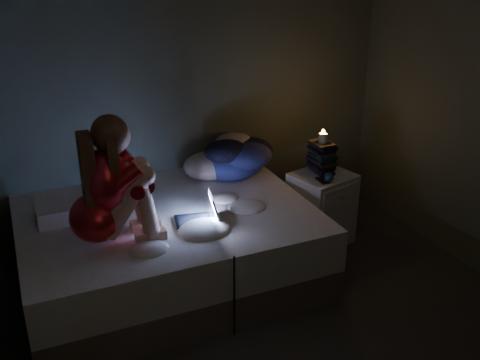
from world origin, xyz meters
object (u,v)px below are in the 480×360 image
candle (323,136)px  phone (318,180)px  laptop (196,208)px  bed (169,246)px  woman (92,182)px  nightstand (321,208)px

candle → phone: bearing=-126.8°
laptop → phone: laptop is taller
bed → candle: bearing=5.4°
woman → phone: size_ratio=6.33×
nightstand → candle: bearing=62.1°
woman → candle: (1.98, 0.39, -0.07)m
nightstand → candle: (0.02, 0.07, 0.64)m
bed → nightstand: size_ratio=3.38×
bed → phone: phone is taller
laptop → candle: 1.35m
candle → phone: 0.38m
bed → laptop: size_ratio=6.90×
woman → nightstand: size_ratio=1.39×
woman → phone: 1.91m
bed → woman: woman is taller
nightstand → phone: size_ratio=4.56×
woman → nightstand: woman is taller
bed → candle: size_ratio=26.96×
bed → nightstand: bearing=2.7°
laptop → phone: bearing=21.9°
nightstand → candle: 0.65m
bed → laptop: bearing=-57.3°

